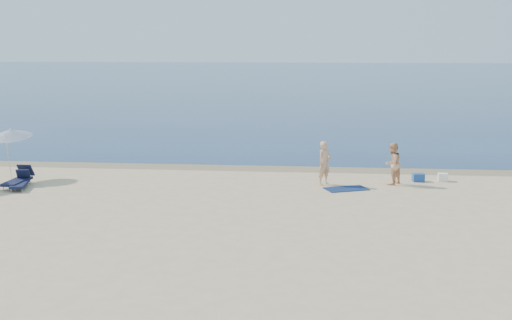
{
  "coord_description": "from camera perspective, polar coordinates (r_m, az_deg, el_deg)",
  "views": [
    {
      "loc": [
        2.3,
        -9.25,
        5.64
      ],
      "look_at": [
        -0.18,
        16.0,
        1.0
      ],
      "focal_mm": 45.0,
      "sensor_mm": 36.0,
      "label": 1
    }
  ],
  "objects": [
    {
      "name": "lounger_left",
      "position": [
        27.25,
        -20.36,
        -1.62
      ],
      "size": [
        0.62,
        1.8,
        0.79
      ],
      "rotation": [
        0.0,
        0.0,
        -0.02
      ],
      "color": "black",
      "rests_on": "ground"
    },
    {
      "name": "lounger_right",
      "position": [
        26.85,
        -20.22,
        -1.87
      ],
      "size": [
        0.84,
        1.62,
        0.68
      ],
      "rotation": [
        0.0,
        0.0,
        0.23
      ],
      "color": "#121733",
      "rests_on": "ground"
    },
    {
      "name": "blue_cooler",
      "position": [
        27.32,
        14.23,
        -1.52
      ],
      "size": [
        0.51,
        0.39,
        0.33
      ],
      "primitive_type": "cube",
      "rotation": [
        0.0,
        0.0,
        0.13
      ],
      "color": "#1C4698",
      "rests_on": "ground"
    },
    {
      "name": "beach_towel",
      "position": [
        25.37,
        8.02,
        -2.55
      ],
      "size": [
        1.86,
        1.47,
        0.03
      ],
      "primitive_type": "cube",
      "rotation": [
        0.0,
        0.0,
        0.4
      ],
      "color": "#0E1D46",
      "rests_on": "ground"
    },
    {
      "name": "person_right",
      "position": [
        26.39,
        12.02,
        -0.33
      ],
      "size": [
        1.02,
        1.05,
        1.7
      ],
      "primitive_type": "imported",
      "rotation": [
        0.0,
        0.0,
        -2.26
      ],
      "color": "tan",
      "rests_on": "ground"
    },
    {
      "name": "umbrella_near",
      "position": [
        28.63,
        -20.98,
        2.23
      ],
      "size": [
        1.82,
        1.85,
        2.27
      ],
      "rotation": [
        0.0,
        0.0,
        0.06
      ],
      "color": "silver",
      "rests_on": "ground"
    },
    {
      "name": "white_bag",
      "position": [
        27.65,
        16.27,
        -1.48
      ],
      "size": [
        0.4,
        0.35,
        0.33
      ],
      "primitive_type": "cube",
      "rotation": [
        0.0,
        0.0,
        -0.05
      ],
      "color": "white",
      "rests_on": "ground"
    },
    {
      "name": "sea",
      "position": [
        109.42,
        4.45,
        7.38
      ],
      "size": [
        240.0,
        160.0,
        0.01
      ],
      "primitive_type": "cube",
      "color": "navy",
      "rests_on": "ground"
    },
    {
      "name": "person_left",
      "position": [
        25.89,
        6.11,
        -0.28
      ],
      "size": [
        0.75,
        0.76,
        1.77
      ],
      "primitive_type": "imported",
      "rotation": [
        0.0,
        0.0,
        0.81
      ],
      "color": "tan",
      "rests_on": "ground"
    },
    {
      "name": "wet_sand_strip",
      "position": [
        29.29,
        1.01,
        -0.74
      ],
      "size": [
        240.0,
        1.6,
        0.0
      ],
      "primitive_type": "cube",
      "color": "#847254",
      "rests_on": "ground"
    }
  ]
}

